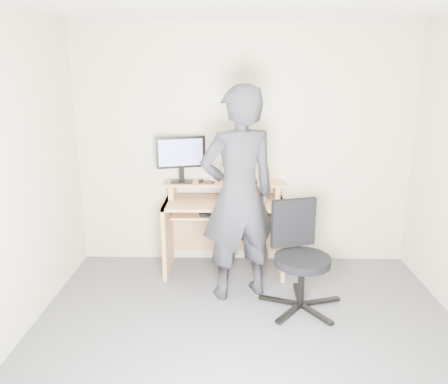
{
  "coord_description": "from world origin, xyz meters",
  "views": [
    {
      "loc": [
        -0.12,
        -2.76,
        1.98
      ],
      "look_at": [
        -0.19,
        1.05,
        0.95
      ],
      "focal_mm": 35.0,
      "sensor_mm": 36.0,
      "label": 1
    }
  ],
  "objects_px": {
    "monitor": "(181,155)",
    "person": "(239,195)",
    "office_chair": "(299,252)",
    "desk": "(224,217)"
  },
  "relations": [
    {
      "from": "desk",
      "to": "office_chair",
      "type": "height_order",
      "value": "office_chair"
    },
    {
      "from": "desk",
      "to": "monitor",
      "type": "bearing_deg",
      "value": 174.99
    },
    {
      "from": "office_chair",
      "to": "person",
      "type": "xyz_separation_m",
      "value": [
        -0.52,
        0.18,
        0.46
      ]
    },
    {
      "from": "monitor",
      "to": "person",
      "type": "distance_m",
      "value": 0.89
    },
    {
      "from": "desk",
      "to": "monitor",
      "type": "height_order",
      "value": "monitor"
    },
    {
      "from": "monitor",
      "to": "office_chair",
      "type": "bearing_deg",
      "value": -53.59
    },
    {
      "from": "office_chair",
      "to": "person",
      "type": "height_order",
      "value": "person"
    },
    {
      "from": "monitor",
      "to": "person",
      "type": "xyz_separation_m",
      "value": [
        0.57,
        -0.64,
        -0.24
      ]
    },
    {
      "from": "desk",
      "to": "office_chair",
      "type": "xyz_separation_m",
      "value": [
        0.66,
        -0.79,
        -0.05
      ]
    },
    {
      "from": "desk",
      "to": "person",
      "type": "relative_size",
      "value": 0.63
    }
  ]
}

